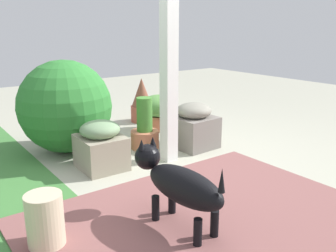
{
  "coord_description": "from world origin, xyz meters",
  "views": [
    {
      "loc": [
        -2.52,
        2.02,
        1.34
      ],
      "look_at": [
        0.25,
        -0.03,
        0.38
      ],
      "focal_mm": 39.25,
      "sensor_mm": 36.0,
      "label": 1
    }
  ],
  "objects": [
    {
      "name": "stone_planter_nearest",
      "position": [
        0.47,
        -0.55,
        0.24
      ],
      "size": [
        0.47,
        0.45,
        0.51
      ],
      "color": "slate",
      "rests_on": "ground"
    },
    {
      "name": "ground_plane",
      "position": [
        0.0,
        0.0,
        0.0
      ],
      "size": [
        12.0,
        12.0,
        0.0
      ],
      "primitive_type": "plane",
      "color": "#ADAC98"
    },
    {
      "name": "dog",
      "position": [
        -0.76,
        0.63,
        0.32
      ],
      "size": [
        0.82,
        0.27,
        0.56
      ],
      "color": "black",
      "rests_on": "ground"
    },
    {
      "name": "brick_path",
      "position": [
        -0.85,
        0.43,
        0.01
      ],
      "size": [
        1.8,
        2.4,
        0.02
      ],
      "primitive_type": "cube",
      "color": "#86524F",
      "rests_on": "ground"
    },
    {
      "name": "terracotta_pot_broad",
      "position": [
        1.27,
        -0.64,
        0.28
      ],
      "size": [
        0.47,
        0.47,
        0.46
      ],
      "color": "#C7664A",
      "rests_on": "ground"
    },
    {
      "name": "terracotta_pot_spiky",
      "position": [
        1.77,
        -0.7,
        0.29
      ],
      "size": [
        0.32,
        0.32,
        0.62
      ],
      "color": "#AC5341",
      "rests_on": "ground"
    },
    {
      "name": "terracotta_pot_tall",
      "position": [
        0.76,
        -0.09,
        0.2
      ],
      "size": [
        0.31,
        0.31,
        0.57
      ],
      "color": "#BF6D4E",
      "rests_on": "ground"
    },
    {
      "name": "round_shrub",
      "position": [
        1.19,
        0.63,
        0.49
      ],
      "size": [
        0.99,
        0.99,
        0.99
      ],
      "primitive_type": "sphere",
      "color": "#2C762F",
      "rests_on": "ground"
    },
    {
      "name": "porch_pillar",
      "position": [
        0.31,
        -0.09,
        1.15
      ],
      "size": [
        0.13,
        0.13,
        2.3
      ],
      "primitive_type": "cube",
      "color": "white",
      "rests_on": "ground"
    },
    {
      "name": "ceramic_urn",
      "position": [
        -0.45,
        1.43,
        0.18
      ],
      "size": [
        0.23,
        0.23,
        0.35
      ],
      "primitive_type": "cylinder",
      "color": "beige",
      "rests_on": "ground"
    },
    {
      "name": "stone_planter_mid",
      "position": [
        0.52,
        0.57,
        0.23
      ],
      "size": [
        0.46,
        0.41,
        0.47
      ],
      "color": "gray",
      "rests_on": "ground"
    }
  ]
}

